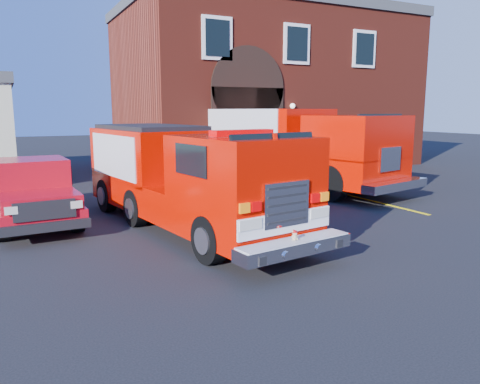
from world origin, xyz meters
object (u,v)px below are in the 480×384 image
fire_station (262,88)px  pickup_truck (31,192)px  fire_engine (184,176)px  secondary_truck (290,144)px

fire_station → pickup_truck: size_ratio=2.80×
fire_engine → pickup_truck: bearing=144.8°
pickup_truck → secondary_truck: 9.81m
pickup_truck → secondary_truck: (9.55, 2.09, 0.84)m
pickup_truck → fire_station: bearing=38.6°
fire_engine → pickup_truck: (-3.48, 2.45, -0.52)m
secondary_truck → fire_engine: bearing=-143.2°
fire_station → fire_engine: fire_station is taller
fire_station → secondary_truck: (-3.26, -8.14, -2.59)m
fire_station → pickup_truck: 16.75m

